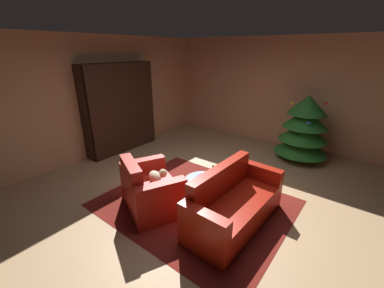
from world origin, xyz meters
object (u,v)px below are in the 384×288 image
coffee_table (203,182)px  bottle_on_table (213,175)px  bookshelf_unit (124,109)px  couch_red (233,205)px  book_stack_on_table (204,177)px  decorated_tree (304,128)px  armchair_red (150,190)px

coffee_table → bottle_on_table: 0.23m
bookshelf_unit → coffee_table: (2.96, -0.80, -0.65)m
bookshelf_unit → bottle_on_table: (3.12, -0.75, -0.49)m
couch_red → bottle_on_table: size_ratio=5.98×
bookshelf_unit → coffee_table: bookshelf_unit is taller
bookshelf_unit → couch_red: size_ratio=1.22×
couch_red → book_stack_on_table: (-0.63, 0.15, 0.18)m
coffee_table → book_stack_on_table: (-0.00, 0.02, 0.08)m
decorated_tree → bottle_on_table: bearing=-102.5°
bottle_on_table → book_stack_on_table: bearing=-172.7°
couch_red → coffee_table: couch_red is taller
armchair_red → decorated_tree: decorated_tree is taller
couch_red → decorated_tree: size_ratio=1.17×
bookshelf_unit → armchair_red: size_ratio=1.67×
armchair_red → coffee_table: armchair_red is taller
armchair_red → couch_red: armchair_red is taller
armchair_red → decorated_tree: bearing=68.3°
bookshelf_unit → decorated_tree: 4.25m
couch_red → coffee_table: (-0.63, 0.12, 0.09)m
book_stack_on_table → decorated_tree: bearing=74.5°
book_stack_on_table → couch_red: bearing=-13.0°
bottle_on_table → decorated_tree: size_ratio=0.20×
armchair_red → couch_red: 1.32m
coffee_table → book_stack_on_table: 0.09m
book_stack_on_table → decorated_tree: decorated_tree is taller
book_stack_on_table → decorated_tree: (0.77, 2.78, 0.28)m
decorated_tree → book_stack_on_table: bearing=-105.5°
armchair_red → bottle_on_table: size_ratio=4.39×
bottle_on_table → armchair_red: bearing=-138.6°
bookshelf_unit → armchair_red: bookshelf_unit is taller
coffee_table → decorated_tree: 2.93m
book_stack_on_table → bottle_on_table: size_ratio=0.79×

